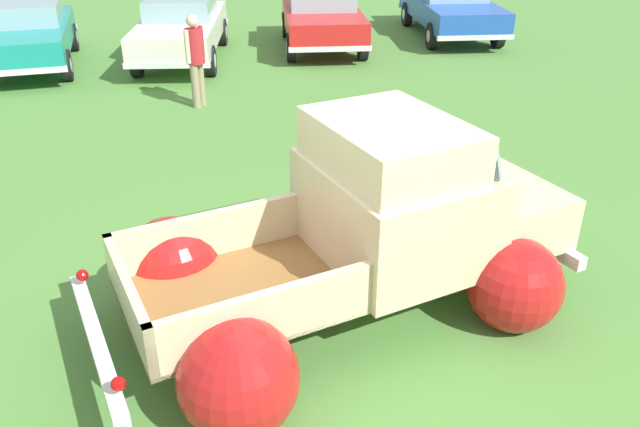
{
  "coord_description": "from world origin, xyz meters",
  "views": [
    {
      "loc": [
        -1.48,
        -4.93,
        3.83
      ],
      "look_at": [
        0.0,
        0.58,
        0.82
      ],
      "focal_mm": 35.57,
      "sensor_mm": 36.0,
      "label": 1
    }
  ],
  "objects_px": {
    "show_car_2": "(322,16)",
    "spectator_0": "(195,55)",
    "vintage_pickup_truck": "(371,238)",
    "show_car_1": "(182,26)",
    "show_car_3": "(450,6)",
    "show_car_0": "(28,32)"
  },
  "relations": [
    {
      "from": "show_car_2",
      "to": "show_car_1",
      "type": "bearing_deg",
      "value": -75.47
    },
    {
      "from": "vintage_pickup_truck",
      "to": "spectator_0",
      "type": "distance_m",
      "value": 6.94
    },
    {
      "from": "show_car_1",
      "to": "show_car_2",
      "type": "distance_m",
      "value": 3.51
    },
    {
      "from": "vintage_pickup_truck",
      "to": "show_car_1",
      "type": "xyz_separation_m",
      "value": [
        -1.05,
        10.56,
        0.03
      ]
    },
    {
      "from": "show_car_2",
      "to": "show_car_3",
      "type": "bearing_deg",
      "value": 106.62
    },
    {
      "from": "show_car_0",
      "to": "show_car_1",
      "type": "distance_m",
      "value": 3.41
    },
    {
      "from": "vintage_pickup_truck",
      "to": "show_car_3",
      "type": "height_order",
      "value": "vintage_pickup_truck"
    },
    {
      "from": "vintage_pickup_truck",
      "to": "show_car_1",
      "type": "relative_size",
      "value": 1.0
    },
    {
      "from": "show_car_0",
      "to": "show_car_3",
      "type": "distance_m",
      "value": 10.67
    },
    {
      "from": "show_car_1",
      "to": "spectator_0",
      "type": "bearing_deg",
      "value": 12.32
    },
    {
      "from": "show_car_3",
      "to": "spectator_0",
      "type": "xyz_separation_m",
      "value": [
        -7.25,
        -4.44,
        0.18
      ]
    },
    {
      "from": "show_car_2",
      "to": "spectator_0",
      "type": "bearing_deg",
      "value": -31.41
    },
    {
      "from": "show_car_1",
      "to": "spectator_0",
      "type": "distance_m",
      "value": 3.71
    },
    {
      "from": "show_car_0",
      "to": "spectator_0",
      "type": "height_order",
      "value": "spectator_0"
    },
    {
      "from": "spectator_0",
      "to": "vintage_pickup_truck",
      "type": "bearing_deg",
      "value": -40.99
    },
    {
      "from": "show_car_0",
      "to": "show_car_3",
      "type": "height_order",
      "value": "same"
    },
    {
      "from": "vintage_pickup_truck",
      "to": "show_car_2",
      "type": "distance_m",
      "value": 11.12
    },
    {
      "from": "show_car_1",
      "to": "show_car_2",
      "type": "xyz_separation_m",
      "value": [
        3.5,
        0.29,
        -0.0
      ]
    },
    {
      "from": "vintage_pickup_truck",
      "to": "spectator_0",
      "type": "xyz_separation_m",
      "value": [
        -1.05,
        6.86,
        0.21
      ]
    },
    {
      "from": "show_car_0",
      "to": "spectator_0",
      "type": "distance_m",
      "value": 5.18
    },
    {
      "from": "show_car_2",
      "to": "spectator_0",
      "type": "relative_size",
      "value": 2.61
    },
    {
      "from": "show_car_1",
      "to": "show_car_0",
      "type": "bearing_deg",
      "value": -81.04
    }
  ]
}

